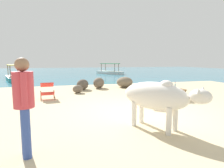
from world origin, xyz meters
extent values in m
cube|color=#CCB78E|center=(0.00, 0.00, 0.02)|extent=(18.00, 14.00, 0.04)
cube|color=teal|center=(0.00, 22.00, 0.00)|extent=(60.00, 36.00, 0.03)
cylinder|color=silver|center=(0.15, -1.71, 0.34)|extent=(0.12, 0.12, 0.59)
cylinder|color=silver|center=(-0.13, -1.89, 0.34)|extent=(0.12, 0.12, 0.59)
cylinder|color=silver|center=(-0.35, -0.98, 0.34)|extent=(0.12, 0.12, 0.59)
cylinder|color=silver|center=(-0.63, -1.16, 0.34)|extent=(0.12, 0.12, 0.59)
ellipsoid|color=silver|center=(-0.24, -1.43, 0.81)|extent=(1.40, 1.67, 0.64)
ellipsoid|color=silver|center=(0.32, -2.26, 0.91)|extent=(0.45, 0.50, 0.30)
cone|color=silver|center=(0.44, -2.18, 1.04)|extent=(0.15, 0.15, 0.11)
cone|color=silver|center=(0.20, -2.34, 1.04)|extent=(0.15, 0.15, 0.11)
ellipsoid|color=silver|center=(-0.08, -1.67, 1.08)|extent=(0.38, 0.39, 0.21)
cube|color=brown|center=(2.15, 1.32, 0.45)|extent=(0.78, 0.47, 0.04)
cylinder|color=brown|center=(2.48, 1.51, 0.23)|extent=(0.05, 0.05, 0.39)
cylinder|color=brown|center=(2.49, 1.15, 0.23)|extent=(0.05, 0.05, 0.39)
cylinder|color=brown|center=(1.80, 1.48, 0.23)|extent=(0.05, 0.05, 0.39)
cylinder|color=brown|center=(1.81, 1.13, 0.23)|extent=(0.05, 0.05, 0.39)
cylinder|color=#A3C6D1|center=(2.13, 1.33, 0.57)|extent=(0.07, 0.07, 0.22)
cylinder|color=#A3C6D1|center=(2.13, 1.33, 0.71)|extent=(0.03, 0.03, 0.06)
cylinder|color=red|center=(2.13, 1.33, 0.75)|extent=(0.03, 0.03, 0.02)
cylinder|color=brown|center=(-2.60, 2.50, 0.11)|extent=(0.04, 0.04, 0.14)
cylinder|color=brown|center=(-3.11, 2.45, 0.11)|extent=(0.04, 0.04, 0.14)
cylinder|color=brown|center=(-2.64, 2.91, 0.21)|extent=(0.04, 0.04, 0.34)
cylinder|color=brown|center=(-3.15, 2.86, 0.21)|extent=(0.04, 0.04, 0.34)
cube|color=red|center=(-2.88, 2.68, 0.28)|extent=(0.56, 0.48, 0.21)
cube|color=red|center=(-2.91, 2.99, 0.61)|extent=(0.56, 0.51, 0.23)
cylinder|color=brown|center=(1.18, 0.77, 0.11)|extent=(0.04, 0.04, 0.14)
cylinder|color=brown|center=(1.00, 0.28, 0.11)|extent=(0.04, 0.04, 0.14)
cylinder|color=brown|center=(0.80, 0.91, 0.21)|extent=(0.04, 0.04, 0.34)
cylinder|color=brown|center=(0.62, 0.43, 0.21)|extent=(0.04, 0.04, 0.34)
cube|color=red|center=(0.90, 0.60, 0.28)|extent=(0.58, 0.64, 0.21)
cube|color=red|center=(0.61, 0.71, 0.61)|extent=(0.61, 0.65, 0.23)
cylinder|color=#334C99|center=(-2.91, -1.99, 0.45)|extent=(0.14, 0.14, 0.82)
cylinder|color=#334C99|center=(-2.87, -2.17, 0.45)|extent=(0.14, 0.14, 0.82)
cylinder|color=#CC3D47|center=(-2.89, -2.08, 1.15)|extent=(0.32, 0.32, 0.58)
cylinder|color=#CC3D47|center=(-2.94, -1.88, 1.18)|extent=(0.09, 0.09, 0.52)
cylinder|color=#CC3D47|center=(-2.84, -2.29, 1.18)|extent=(0.09, 0.09, 0.52)
sphere|color=#997051|center=(-2.89, -2.08, 1.55)|extent=(0.22, 0.22, 0.22)
ellipsoid|color=#6B5B4C|center=(-0.25, 5.31, 0.35)|extent=(0.93, 1.03, 0.61)
ellipsoid|color=#6B5B4C|center=(-1.56, 3.95, 0.23)|extent=(0.55, 0.49, 0.39)
ellipsoid|color=brown|center=(-1.21, 4.96, 0.33)|extent=(0.93, 0.97, 0.57)
ellipsoid|color=#756651|center=(1.33, 5.31, 0.35)|extent=(1.28, 1.30, 0.62)
cube|color=white|center=(3.48, 17.38, 0.16)|extent=(2.98, 3.57, 0.28)
cube|color=white|center=(3.48, 17.38, 0.32)|extent=(3.07, 3.66, 0.04)
cylinder|color=brown|center=(2.54, 18.03, 0.77)|extent=(0.06, 0.06, 0.95)
cylinder|color=brown|center=(3.16, 18.48, 0.77)|extent=(0.06, 0.06, 0.95)
cylinder|color=brown|center=(3.79, 16.27, 0.77)|extent=(0.06, 0.06, 0.95)
cylinder|color=brown|center=(4.41, 16.72, 0.77)|extent=(0.06, 0.06, 0.95)
cube|color=#339356|center=(3.48, 17.38, 1.28)|extent=(2.22, 2.60, 0.06)
cube|color=teal|center=(-6.09, 11.83, 0.16)|extent=(2.15, 3.76, 0.28)
cube|color=white|center=(-6.09, 11.83, 0.32)|extent=(2.23, 3.85, 0.04)
cylinder|color=brown|center=(-5.39, 10.93, 0.77)|extent=(0.06, 0.06, 0.95)
cylinder|color=brown|center=(-6.13, 10.69, 0.77)|extent=(0.06, 0.06, 0.95)
cylinder|color=brown|center=(-6.06, 12.98, 0.77)|extent=(0.06, 0.06, 0.95)
cylinder|color=brown|center=(-6.79, 12.74, 0.77)|extent=(0.06, 0.06, 0.95)
cube|color=#EFD14C|center=(-6.09, 11.83, 1.28)|extent=(1.66, 2.69, 0.06)
camera|label=1|loc=(-2.29, -5.32, 1.61)|focal=30.25mm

